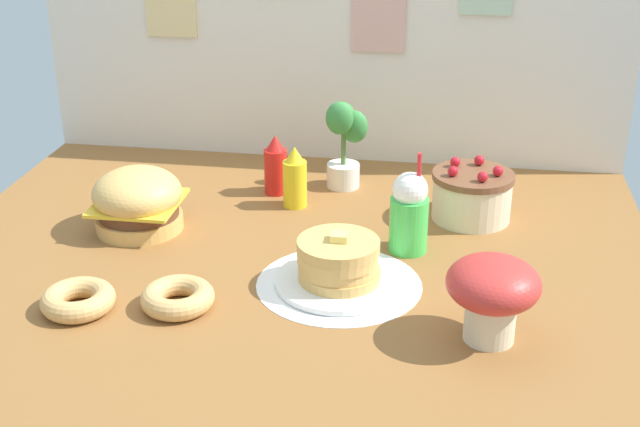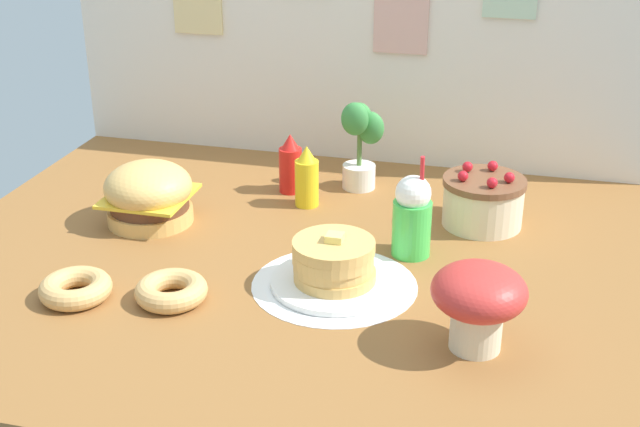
# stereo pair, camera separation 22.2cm
# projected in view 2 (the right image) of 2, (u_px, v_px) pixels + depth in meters

# --- Properties ---
(ground_plane) EXTENTS (2.28, 1.86, 0.02)m
(ground_plane) POSITION_uv_depth(u_px,v_px,m) (289.00, 262.00, 2.66)
(ground_plane) COLOR brown
(back_wall) EXTENTS (2.28, 0.04, 1.05)m
(back_wall) POSITION_uv_depth(u_px,v_px,m) (355.00, 27.00, 3.25)
(back_wall) COLOR silver
(back_wall) RESTS_ON ground_plane
(doily_mat) EXTENTS (0.49, 0.49, 0.00)m
(doily_mat) POSITION_uv_depth(u_px,v_px,m) (334.00, 285.00, 2.50)
(doily_mat) COLOR white
(doily_mat) RESTS_ON ground_plane
(burger) EXTENTS (0.29, 0.29, 0.21)m
(burger) POSITION_uv_depth(u_px,v_px,m) (149.00, 194.00, 2.87)
(burger) COLOR #DBA859
(burger) RESTS_ON ground_plane
(pancake_stack) EXTENTS (0.38, 0.38, 0.16)m
(pancake_stack) POSITION_uv_depth(u_px,v_px,m) (334.00, 266.00, 2.47)
(pancake_stack) COLOR white
(pancake_stack) RESTS_ON doily_mat
(layer_cake) EXTENTS (0.28, 0.28, 0.20)m
(layer_cake) POSITION_uv_depth(u_px,v_px,m) (483.00, 201.00, 2.85)
(layer_cake) COLOR beige
(layer_cake) RESTS_ON ground_plane
(ketchup_bottle) EXTENTS (0.08, 0.08, 0.22)m
(ketchup_bottle) POSITION_uv_depth(u_px,v_px,m) (290.00, 165.00, 3.11)
(ketchup_bottle) COLOR red
(ketchup_bottle) RESTS_ON ground_plane
(mustard_bottle) EXTENTS (0.08, 0.08, 0.22)m
(mustard_bottle) POSITION_uv_depth(u_px,v_px,m) (307.00, 178.00, 2.99)
(mustard_bottle) COLOR yellow
(mustard_bottle) RESTS_ON ground_plane
(cream_soda_cup) EXTENTS (0.12, 0.12, 0.33)m
(cream_soda_cup) POSITION_uv_depth(u_px,v_px,m) (412.00, 216.00, 2.63)
(cream_soda_cup) COLOR green
(cream_soda_cup) RESTS_ON ground_plane
(donut_pink_glaze) EXTENTS (0.21, 0.21, 0.06)m
(donut_pink_glaze) POSITION_uv_depth(u_px,v_px,m) (76.00, 288.00, 2.42)
(donut_pink_glaze) COLOR tan
(donut_pink_glaze) RESTS_ON ground_plane
(donut_chocolate) EXTENTS (0.21, 0.21, 0.06)m
(donut_chocolate) POSITION_uv_depth(u_px,v_px,m) (171.00, 290.00, 2.41)
(donut_chocolate) COLOR tan
(donut_chocolate) RESTS_ON ground_plane
(potted_plant) EXTENTS (0.15, 0.14, 0.34)m
(potted_plant) POSITION_uv_depth(u_px,v_px,m) (361.00, 141.00, 3.11)
(potted_plant) COLOR white
(potted_plant) RESTS_ON ground_plane
(mushroom_stool) EXTENTS (0.24, 0.24, 0.23)m
(mushroom_stool) POSITION_uv_depth(u_px,v_px,m) (478.00, 299.00, 2.15)
(mushroom_stool) COLOR beige
(mushroom_stool) RESTS_ON ground_plane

